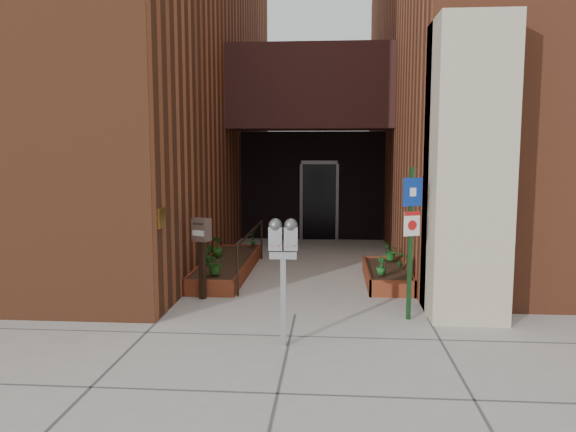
# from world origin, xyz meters

# --- Properties ---
(ground) EXTENTS (80.00, 80.00, 0.00)m
(ground) POSITION_xyz_m (0.00, 0.00, 0.00)
(ground) COLOR #9E9991
(ground) RESTS_ON ground
(architecture) EXTENTS (20.00, 14.60, 10.00)m
(architecture) POSITION_xyz_m (-0.18, 6.89, 4.98)
(architecture) COLOR brown
(architecture) RESTS_ON ground
(planter_left) EXTENTS (0.90, 3.60, 0.30)m
(planter_left) POSITION_xyz_m (-1.55, 2.70, 0.13)
(planter_left) COLOR maroon
(planter_left) RESTS_ON ground
(planter_right) EXTENTS (0.80, 2.20, 0.30)m
(planter_right) POSITION_xyz_m (1.60, 2.20, 0.13)
(planter_right) COLOR maroon
(planter_right) RESTS_ON ground
(handrail) EXTENTS (0.04, 3.34, 0.90)m
(handrail) POSITION_xyz_m (-1.05, 2.65, 0.75)
(handrail) COLOR black
(handrail) RESTS_ON ground
(parking_meter) EXTENTS (0.37, 0.18, 1.66)m
(parking_meter) POSITION_xyz_m (-0.06, -1.37, 1.28)
(parking_meter) COLOR #959597
(parking_meter) RESTS_ON ground
(sign_post) EXTENTS (0.29, 0.14, 2.26)m
(sign_post) POSITION_xyz_m (1.71, -0.10, 1.39)
(sign_post) COLOR #153A1A
(sign_post) RESTS_ON ground
(payment_dropbox) EXTENTS (0.33, 0.28, 1.37)m
(payment_dropbox) POSITION_xyz_m (-1.62, 0.80, 0.99)
(payment_dropbox) COLOR black
(payment_dropbox) RESTS_ON ground
(shrub_left_a) EXTENTS (0.47, 0.47, 0.40)m
(shrub_left_a) POSITION_xyz_m (-1.51, 1.37, 0.50)
(shrub_left_a) COLOR #235A19
(shrub_left_a) RESTS_ON planter_left
(shrub_left_b) EXTENTS (0.23, 0.23, 0.37)m
(shrub_left_b) POSITION_xyz_m (-1.85, 2.21, 0.49)
(shrub_left_b) COLOR #195618
(shrub_left_b) RESTS_ON planter_left
(shrub_left_c) EXTENTS (0.27, 0.27, 0.40)m
(shrub_left_c) POSITION_xyz_m (-1.83, 3.05, 0.50)
(shrub_left_c) COLOR #25611B
(shrub_left_c) RESTS_ON planter_left
(shrub_left_d) EXTENTS (0.21, 0.21, 0.37)m
(shrub_left_d) POSITION_xyz_m (-1.25, 4.30, 0.48)
(shrub_left_d) COLOR #185217
(shrub_left_d) RESTS_ON planter_left
(shrub_right_a) EXTENTS (0.25, 0.25, 0.32)m
(shrub_right_a) POSITION_xyz_m (1.43, 1.55, 0.46)
(shrub_right_a) COLOR #1C6323
(shrub_right_a) RESTS_ON planter_right
(shrub_right_b) EXTENTS (0.22, 0.22, 0.30)m
(shrub_right_b) POSITION_xyz_m (1.85, 2.24, 0.45)
(shrub_right_b) COLOR #175117
(shrub_right_b) RESTS_ON planter_right
(shrub_right_c) EXTENTS (0.33, 0.33, 0.36)m
(shrub_right_c) POSITION_xyz_m (1.74, 2.87, 0.48)
(shrub_right_c) COLOR #1A5D1E
(shrub_right_c) RESTS_ON planter_right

